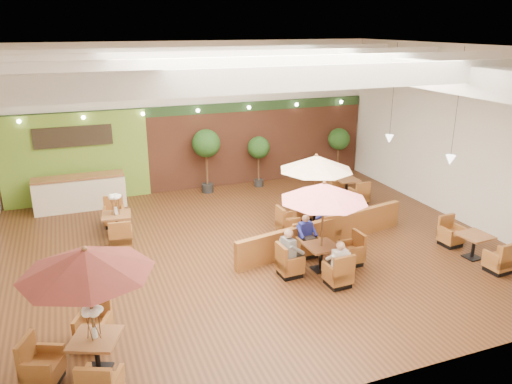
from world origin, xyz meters
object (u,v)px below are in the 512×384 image
table_1 (323,210)px  topiary_0 (206,146)px  topiary_1 (259,149)px  diner_0 (339,258)px  diner_2 (290,248)px  table_3 (117,222)px  topiary_2 (339,141)px  table_4 (474,247)px  table_5 (346,188)px  table_2 (316,178)px  service_counter (80,193)px  diner_3 (328,217)px  diner_4 (340,204)px  table_0 (85,285)px  diner_1 (306,231)px  booth_divider (324,233)px

table_1 → topiary_0: 7.23m
topiary_1 → diner_0: topiary_1 is taller
diner_2 → table_3: bearing=-144.6°
topiary_0 → topiary_2: topiary_0 is taller
table_4 → table_5: size_ratio=1.03×
topiary_0 → table_2: bearing=-66.3°
table_2 → topiary_0: size_ratio=1.01×
diner_2 → topiary_1: bearing=157.1°
service_counter → diner_3: size_ratio=3.64×
table_5 → diner_4: bearing=-124.5°
topiary_1 → service_counter: bearing=-178.3°
topiary_2 → diner_2: 9.02m
table_1 → topiary_0: (-1.04, 7.15, 0.13)m
table_4 → topiary_1: size_ratio=1.18×
topiary_2 → diner_3: size_ratio=2.49×
table_4 → diner_0: (-4.20, -0.02, 0.40)m
table_0 → diner_1: 6.57m
topiary_0 → diner_2: bearing=-88.8°
table_1 → diner_0: (0.00, -0.88, -0.93)m
service_counter → table_1: (5.60, -6.95, 1.08)m
diner_0 → table_3: bearing=137.7°
diner_4 → diner_0: bearing=153.7°
table_1 → diner_1: table_1 is taller
table_0 → table_5: size_ratio=1.15×
booth_divider → table_5: size_ratio=2.58×
diner_0 → diner_3: diner_3 is taller
booth_divider → diner_3: size_ratio=7.14×
topiary_1 → diner_2: bearing=-105.1°
diner_1 → diner_2: size_ratio=0.88×
service_counter → table_0: size_ratio=1.14×
table_2 → service_counter: bearing=144.5°
table_5 → diner_1: (-3.63, -3.96, 0.40)m
topiary_2 → diner_2: size_ratio=2.49×
table_3 → table_5: table_3 is taller
table_1 → diner_0: 1.28m
table_4 → diner_1: (-4.20, 1.74, 0.40)m
topiary_0 → diner_4: size_ratio=3.11×
table_3 → diner_4: table_3 is taller
table_0 → diner_2: size_ratio=3.19×
table_4 → table_3: bearing=146.9°
diner_0 → diner_3: (1.04, 2.42, 0.03)m
table_2 → diner_2: (-1.92, -2.43, -0.91)m
diner_0 → table_2: bearing=76.6°
diner_1 → table_0: bearing=24.7°
table_1 → diner_4: (1.93, 2.43, -0.92)m
booth_divider → topiary_0: bearing=95.3°
table_3 → service_counter: bearing=114.0°
diner_1 → diner_2: 1.25m
table_2 → diner_3: (0.00, -0.89, -0.91)m
diner_4 → table_1: bearing=145.5°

